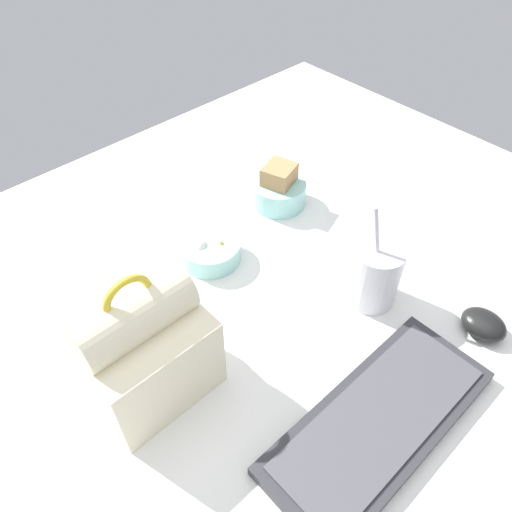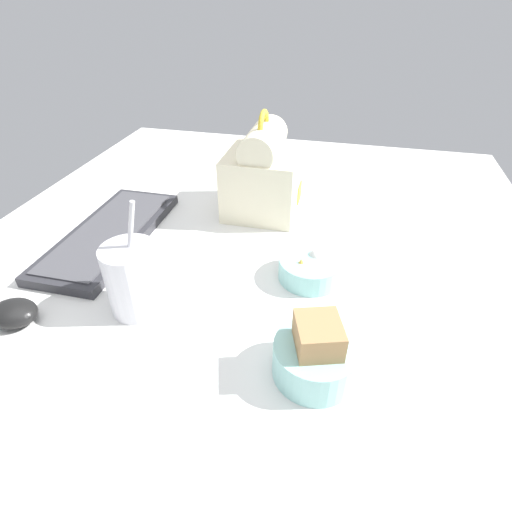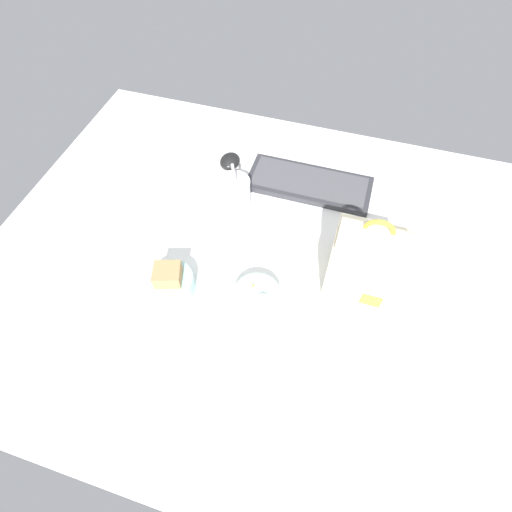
% 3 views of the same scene
% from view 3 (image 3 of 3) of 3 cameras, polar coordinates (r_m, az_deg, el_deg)
% --- Properties ---
extents(desk_surface, '(1.40, 1.10, 0.02)m').
position_cam_3_polar(desk_surface, '(0.99, 1.55, -1.20)').
color(desk_surface, white).
rests_on(desk_surface, ground).
extents(keyboard, '(0.34, 0.14, 0.02)m').
position_cam_3_polar(keyboard, '(1.15, 7.60, 10.24)').
color(keyboard, '#2D2D33').
rests_on(keyboard, desk_surface).
extents(lunch_bag, '(0.16, 0.15, 0.21)m').
position_cam_3_polar(lunch_bag, '(0.92, 15.66, -0.38)').
color(lunch_bag, '#EFE5C1').
rests_on(lunch_bag, desk_surface).
extents(soup_cup, '(0.08, 0.08, 0.18)m').
position_cam_3_polar(soup_cup, '(1.04, -3.06, 8.57)').
color(soup_cup, silver).
rests_on(soup_cup, desk_surface).
extents(bento_bowl_sandwich, '(0.11, 0.11, 0.09)m').
position_cam_3_polar(bento_bowl_sandwich, '(0.93, -12.14, -3.78)').
color(bento_bowl_sandwich, '#93D1CC').
rests_on(bento_bowl_sandwich, desk_surface).
extents(bento_bowl_snacks, '(0.11, 0.11, 0.05)m').
position_cam_3_polar(bento_bowl_snacks, '(0.91, 0.13, -5.80)').
color(bento_bowl_snacks, '#93D1CC').
rests_on(bento_bowl_snacks, desk_surface).
extents(computer_mouse, '(0.06, 0.07, 0.03)m').
position_cam_3_polar(computer_mouse, '(1.20, -3.76, 13.36)').
color(computer_mouse, black).
rests_on(computer_mouse, desk_surface).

